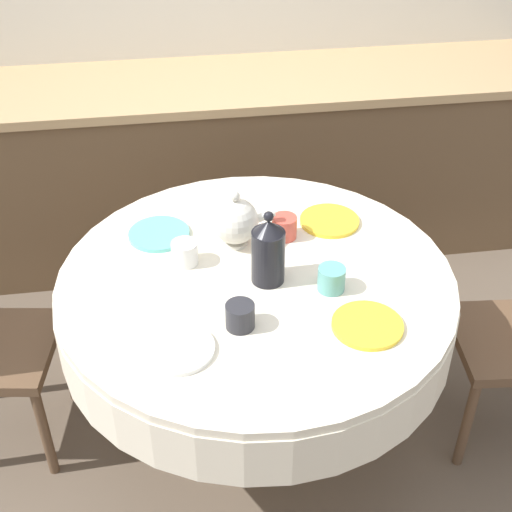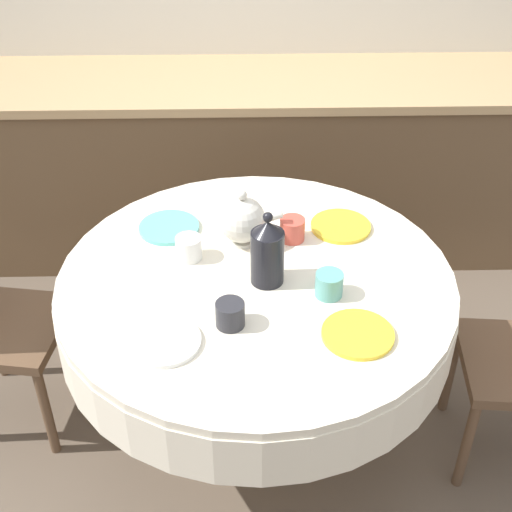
{
  "view_description": "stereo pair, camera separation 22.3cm",
  "coord_description": "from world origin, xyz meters",
  "views": [
    {
      "loc": [
        -0.26,
        -1.78,
        2.16
      ],
      "look_at": [
        0.0,
        0.0,
        0.84
      ],
      "focal_mm": 50.0,
      "sensor_mm": 36.0,
      "label": 1
    },
    {
      "loc": [
        -0.04,
        -1.8,
        2.16
      ],
      "look_at": [
        0.0,
        0.0,
        0.84
      ],
      "focal_mm": 50.0,
      "sensor_mm": 36.0,
      "label": 2
    }
  ],
  "objects": [
    {
      "name": "ground_plane",
      "position": [
        0.0,
        0.0,
        0.0
      ],
      "size": [
        12.0,
        12.0,
        0.0
      ],
      "primitive_type": "plane",
      "color": "brown"
    },
    {
      "name": "cup_near_right",
      "position": [
        0.22,
        -0.1,
        0.8
      ],
      "size": [
        0.09,
        0.09,
        0.08
      ],
      "primitive_type": "cylinder",
      "color": "#5BA39E",
      "rests_on": "dining_table"
    },
    {
      "name": "dining_table",
      "position": [
        0.0,
        0.0,
        0.64
      ],
      "size": [
        1.29,
        1.29,
        0.76
      ],
      "color": "tan",
      "rests_on": "ground_plane"
    },
    {
      "name": "cup_far_right",
      "position": [
        0.13,
        0.21,
        0.8
      ],
      "size": [
        0.09,
        0.09,
        0.08
      ],
      "primitive_type": "cylinder",
      "color": "#CC4C3D",
      "rests_on": "dining_table"
    },
    {
      "name": "plate_near_right",
      "position": [
        0.29,
        -0.29,
        0.77
      ],
      "size": [
        0.21,
        0.21,
        0.01
      ],
      "primitive_type": "cylinder",
      "color": "yellow",
      "rests_on": "dining_table"
    },
    {
      "name": "kitchen_counter",
      "position": [
        0.0,
        1.3,
        0.45
      ],
      "size": [
        3.24,
        0.64,
        0.89
      ],
      "color": "brown",
      "rests_on": "ground_plane"
    },
    {
      "name": "cup_near_left",
      "position": [
        -0.08,
        -0.23,
        0.8
      ],
      "size": [
        0.09,
        0.09,
        0.08
      ],
      "primitive_type": "cylinder",
      "color": "#28282D",
      "rests_on": "dining_table"
    },
    {
      "name": "coffee_carafe",
      "position": [
        0.03,
        -0.02,
        0.87
      ],
      "size": [
        0.1,
        0.1,
        0.26
      ],
      "color": "black",
      "rests_on": "dining_table"
    },
    {
      "name": "teapot",
      "position": [
        -0.04,
        0.19,
        0.85
      ],
      "size": [
        0.22,
        0.16,
        0.2
      ],
      "color": "silver",
      "rests_on": "dining_table"
    },
    {
      "name": "plate_far_right",
      "position": [
        0.3,
        0.27,
        0.77
      ],
      "size": [
        0.21,
        0.21,
        0.01
      ],
      "primitive_type": "cylinder",
      "color": "yellow",
      "rests_on": "dining_table"
    },
    {
      "name": "plate_far_left",
      "position": [
        -0.3,
        0.28,
        0.77
      ],
      "size": [
        0.21,
        0.21,
        0.01
      ],
      "primitive_type": "cylinder",
      "color": "#60BCB7",
      "rests_on": "dining_table"
    },
    {
      "name": "plate_near_left",
      "position": [
        -0.27,
        -0.3,
        0.77
      ],
      "size": [
        0.21,
        0.21,
        0.01
      ],
      "primitive_type": "cylinder",
      "color": "white",
      "rests_on": "dining_table"
    },
    {
      "name": "cup_far_left",
      "position": [
        -0.22,
        0.11,
        0.8
      ],
      "size": [
        0.09,
        0.09,
        0.08
      ],
      "primitive_type": "cylinder",
      "color": "white",
      "rests_on": "dining_table"
    }
  ]
}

